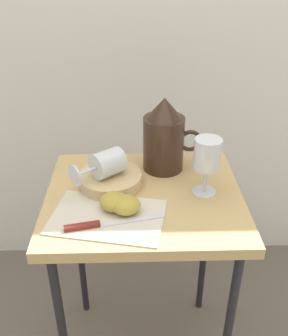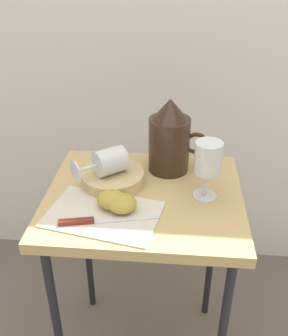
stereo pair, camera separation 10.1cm
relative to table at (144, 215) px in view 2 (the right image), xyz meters
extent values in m
cube|color=silver|center=(0.00, 0.55, 0.34)|extent=(2.40, 0.03, 1.88)
cube|color=tan|center=(0.00, 0.00, 0.06)|extent=(0.53, 0.46, 0.03)
cylinder|color=black|center=(-0.22, -0.19, -0.28)|extent=(0.02, 0.02, 0.65)
cylinder|color=black|center=(-0.22, 0.19, -0.28)|extent=(0.02, 0.02, 0.65)
cylinder|color=black|center=(0.22, 0.19, -0.28)|extent=(0.02, 0.02, 0.65)
cube|color=beige|center=(-0.09, -0.10, 0.07)|extent=(0.31, 0.24, 0.00)
cylinder|color=tan|center=(-0.09, 0.05, 0.09)|extent=(0.18, 0.18, 0.03)
cylinder|color=#382319|center=(0.06, 0.14, 0.15)|extent=(0.12, 0.12, 0.16)
cylinder|color=#B23819|center=(0.06, 0.14, 0.12)|extent=(0.11, 0.11, 0.09)
cone|color=#382319|center=(0.06, 0.14, 0.26)|extent=(0.10, 0.10, 0.06)
torus|color=#382319|center=(0.14, 0.14, 0.16)|extent=(0.07, 0.01, 0.07)
cylinder|color=silver|center=(0.16, 0.00, 0.08)|extent=(0.06, 0.06, 0.00)
cylinder|color=silver|center=(0.16, 0.00, 0.11)|extent=(0.01, 0.01, 0.07)
cylinder|color=silver|center=(0.16, 0.00, 0.19)|extent=(0.07, 0.07, 0.08)
cylinder|color=#B23819|center=(0.16, 0.00, 0.17)|extent=(0.06, 0.06, 0.04)
cylinder|color=silver|center=(-0.10, 0.04, 0.14)|extent=(0.11, 0.11, 0.07)
cylinder|color=silver|center=(-0.15, 0.00, 0.14)|extent=(0.05, 0.04, 0.01)
cylinder|color=silver|center=(-0.18, -0.02, 0.14)|extent=(0.04, 0.05, 0.06)
ellipsoid|color=#B29938|center=(-0.08, -0.07, 0.10)|extent=(0.07, 0.07, 0.04)
ellipsoid|color=#B29938|center=(-0.05, -0.08, 0.10)|extent=(0.07, 0.07, 0.04)
cube|color=silver|center=(-0.03, -0.12, 0.08)|extent=(0.16, 0.05, 0.00)
cube|color=maroon|center=(-0.15, -0.15, 0.08)|extent=(0.09, 0.03, 0.01)
camera|label=1|loc=(-0.02, -0.87, 0.66)|focal=41.57mm
camera|label=2|loc=(0.08, -0.87, 0.66)|focal=41.57mm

